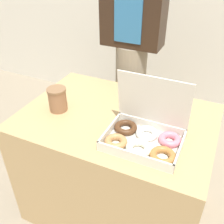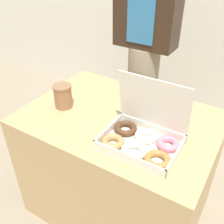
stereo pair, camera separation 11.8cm
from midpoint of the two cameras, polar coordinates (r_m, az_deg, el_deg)
ground_plane at (r=1.83m, az=-1.14°, el=-19.40°), size 14.00×14.00×0.00m
table at (r=1.56m, az=-1.28°, el=-11.65°), size 0.98×0.69×0.70m
donut_box at (r=1.15m, az=4.14°, el=-5.23°), size 0.36×0.26×0.29m
coffee_cup at (r=1.39m, az=-14.18°, el=2.62°), size 0.10×0.10×0.13m
person_customer at (r=1.77m, az=2.49°, el=15.43°), size 0.39×0.22×1.65m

